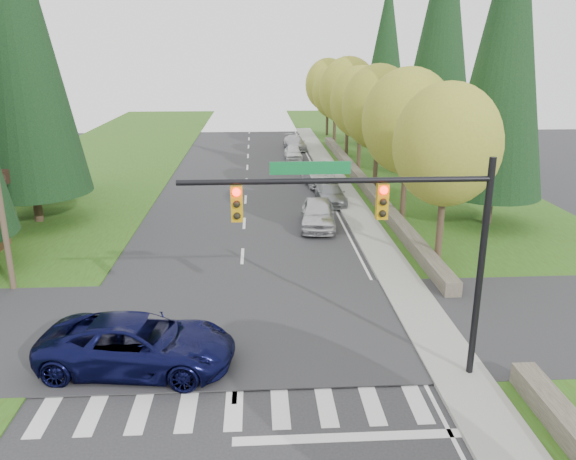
{
  "coord_description": "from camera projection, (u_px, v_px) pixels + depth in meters",
  "views": [
    {
      "loc": [
        0.73,
        -10.3,
        9.55
      ],
      "look_at": [
        1.96,
        10.81,
        2.8
      ],
      "focal_mm": 35.0,
      "sensor_mm": 36.0,
      "label": 1
    }
  ],
  "objects": [
    {
      "name": "grass_east",
      "position": [
        469.0,
        224.0,
        32.39
      ],
      "size": [
        14.0,
        110.0,
        0.06
      ],
      "primitive_type": "cube",
      "color": "#2F4B14",
      "rests_on": "ground"
    },
    {
      "name": "grass_west",
      "position": [
        8.0,
        232.0,
        30.95
      ],
      "size": [
        14.0,
        110.0,
        0.06
      ],
      "primitive_type": "cube",
      "color": "#2F4B14",
      "rests_on": "ground"
    },
    {
      "name": "cross_street",
      "position": [
        238.0,
        328.0,
        20.26
      ],
      "size": [
        120.0,
        8.0,
        0.1
      ],
      "primitive_type": "cube",
      "color": "#28282B",
      "rests_on": "ground"
    },
    {
      "name": "sidewalk_east",
      "position": [
        359.0,
        215.0,
        33.94
      ],
      "size": [
        1.8,
        80.0,
        0.13
      ],
      "primitive_type": "cube",
      "color": "gray",
      "rests_on": "ground"
    },
    {
      "name": "curb_east",
      "position": [
        345.0,
        216.0,
        33.89
      ],
      "size": [
        0.2,
        80.0,
        0.13
      ],
      "primitive_type": "cube",
      "color": "gray",
      "rests_on": "ground"
    },
    {
      "name": "stone_wall_north",
      "position": [
        362.0,
        181.0,
        41.56
      ],
      "size": [
        0.7,
        40.0,
        0.7
      ],
      "primitive_type": "cube",
      "color": "#4C4438",
      "rests_on": "ground"
    },
    {
      "name": "traffic_signal",
      "position": [
        387.0,
        223.0,
        15.66
      ],
      "size": [
        8.7,
        0.37,
        6.8
      ],
      "color": "black",
      "rests_on": "ground"
    },
    {
      "name": "decid_tree_0",
      "position": [
        447.0,
        145.0,
        24.78
      ],
      "size": [
        4.8,
        4.8,
        8.37
      ],
      "color": "#38281C",
      "rests_on": "ground"
    },
    {
      "name": "decid_tree_1",
      "position": [
        408.0,
        122.0,
        31.38
      ],
      "size": [
        5.2,
        5.2,
        8.8
      ],
      "color": "#38281C",
      "rests_on": "ground"
    },
    {
      "name": "decid_tree_2",
      "position": [
        378.0,
        107.0,
        37.99
      ],
      "size": [
        5.0,
        5.0,
        8.82
      ],
      "color": "#38281C",
      "rests_on": "ground"
    },
    {
      "name": "decid_tree_3",
      "position": [
        361.0,
        102.0,
        44.73
      ],
      "size": [
        5.0,
        5.0,
        8.55
      ],
      "color": "#38281C",
      "rests_on": "ground"
    },
    {
      "name": "decid_tree_4",
      "position": [
        348.0,
        91.0,
        51.27
      ],
      "size": [
        5.4,
        5.4,
        9.18
      ],
      "color": "#38281C",
      "rests_on": "ground"
    },
    {
      "name": "decid_tree_5",
      "position": [
        335.0,
        92.0,
        58.08
      ],
      "size": [
        4.8,
        4.8,
        8.3
      ],
      "color": "#38281C",
      "rests_on": "ground"
    },
    {
      "name": "decid_tree_6",
      "position": [
        328.0,
        85.0,
        64.64
      ],
      "size": [
        5.2,
        5.2,
        8.86
      ],
      "color": "#38281C",
      "rests_on": "ground"
    },
    {
      "name": "conifer_w_c",
      "position": [
        11.0,
        16.0,
        29.48
      ],
      "size": [
        6.46,
        6.46,
        20.8
      ],
      "color": "#38281C",
      "rests_on": "ground"
    },
    {
      "name": "conifer_w_e",
      "position": [
        20.0,
        39.0,
        35.38
      ],
      "size": [
        5.78,
        5.78,
        18.8
      ],
      "color": "#38281C",
      "rests_on": "ground"
    },
    {
      "name": "conifer_e_a",
      "position": [
        506.0,
        46.0,
        29.47
      ],
      "size": [
        5.44,
        5.44,
        17.8
      ],
      "color": "#38281C",
      "rests_on": "ground"
    },
    {
      "name": "conifer_e_b",
      "position": [
        442.0,
        34.0,
        42.54
      ],
      "size": [
        6.12,
        6.12,
        19.8
      ],
      "color": "#38281C",
      "rests_on": "ground"
    },
    {
      "name": "conifer_e_c",
      "position": [
        386.0,
        54.0,
        56.25
      ],
      "size": [
        5.1,
        5.1,
        16.8
      ],
      "color": "#38281C",
      "rests_on": "ground"
    },
    {
      "name": "suv_navy",
      "position": [
        138.0,
        344.0,
        17.5
      ],
      "size": [
        6.32,
        3.49,
        1.67
      ],
      "primitive_type": "imported",
      "rotation": [
        0.0,
        0.0,
        1.45
      ],
      "color": "#0A0C33",
      "rests_on": "ground"
    },
    {
      "name": "parked_car_a",
      "position": [
        318.0,
        213.0,
        31.67
      ],
      "size": [
        2.38,
        4.93,
        1.62
      ],
      "primitive_type": "imported",
      "rotation": [
        0.0,
        0.0,
        -0.1
      ],
      "color": "silver",
      "rests_on": "ground"
    },
    {
      "name": "parked_car_b",
      "position": [
        331.0,
        194.0,
        36.78
      ],
      "size": [
        1.85,
        4.39,
        1.27
      ],
      "primitive_type": "imported",
      "rotation": [
        0.0,
        0.0,
        0.02
      ],
      "color": "gray",
      "rests_on": "ground"
    },
    {
      "name": "parked_car_c",
      "position": [
        317.0,
        174.0,
        41.72
      ],
      "size": [
        2.29,
        5.14,
        1.64
      ],
      "primitive_type": "imported",
      "rotation": [
        0.0,
        0.0,
        0.11
      ],
      "color": "#AEAEB3",
      "rests_on": "ground"
    },
    {
      "name": "parked_car_d",
      "position": [
        293.0,
        153.0,
        51.65
      ],
      "size": [
        1.56,
        3.75,
        1.27
      ],
      "primitive_type": "imported",
      "rotation": [
        0.0,
        0.0,
        0.02
      ],
      "color": "white",
      "rests_on": "ground"
    },
    {
      "name": "parked_car_e",
      "position": [
        295.0,
        143.0,
        56.89
      ],
      "size": [
        2.33,
        4.9,
        1.38
      ],
      "primitive_type": "imported",
      "rotation": [
        0.0,
        0.0,
        0.08
      ],
      "color": "#B7B7BD",
      "rests_on": "ground"
    }
  ]
}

